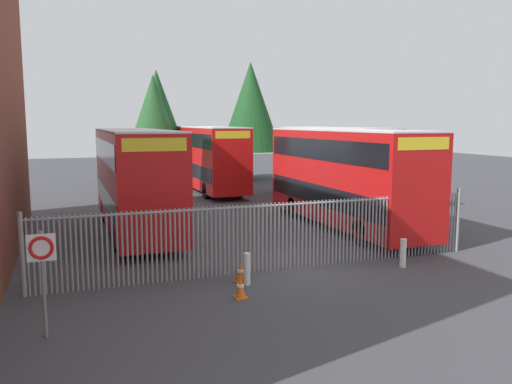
{
  "coord_description": "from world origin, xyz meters",
  "views": [
    {
      "loc": [
        -7.01,
        -15.04,
        4.74
      ],
      "look_at": [
        0.0,
        4.0,
        2.0
      ],
      "focal_mm": 36.48,
      "sensor_mm": 36.0,
      "label": 1
    }
  ],
  "objects_px": {
    "double_decker_bus_far_back": "(209,156)",
    "bollard_near_left": "(247,269)",
    "traffic_cone_by_gate": "(240,273)",
    "traffic_cone_mid_forecourt": "(241,288)",
    "speed_limit_sign_post": "(42,260)",
    "double_decker_bus_behind_fence_right": "(333,161)",
    "double_decker_bus_behind_fence_left": "(344,174)",
    "bollard_center_front": "(403,253)",
    "double_decker_bus_near_gate": "(135,176)"
  },
  "relations": [
    {
      "from": "bollard_near_left",
      "to": "traffic_cone_mid_forecourt",
      "type": "relative_size",
      "value": 1.61
    },
    {
      "from": "bollard_center_front",
      "to": "double_decker_bus_near_gate",
      "type": "bearing_deg",
      "value": 130.87
    },
    {
      "from": "traffic_cone_by_gate",
      "to": "double_decker_bus_behind_fence_right",
      "type": "bearing_deg",
      "value": 52.28
    },
    {
      "from": "double_decker_bus_far_back",
      "to": "double_decker_bus_near_gate",
      "type": "bearing_deg",
      "value": -118.69
    },
    {
      "from": "double_decker_bus_far_back",
      "to": "speed_limit_sign_post",
      "type": "bearing_deg",
      "value": -113.56
    },
    {
      "from": "bollard_near_left",
      "to": "speed_limit_sign_post",
      "type": "distance_m",
      "value": 5.94
    },
    {
      "from": "double_decker_bus_near_gate",
      "to": "traffic_cone_by_gate",
      "type": "distance_m",
      "value": 8.84
    },
    {
      "from": "double_decker_bus_behind_fence_right",
      "to": "speed_limit_sign_post",
      "type": "relative_size",
      "value": 4.5
    },
    {
      "from": "double_decker_bus_behind_fence_left",
      "to": "speed_limit_sign_post",
      "type": "height_order",
      "value": "double_decker_bus_behind_fence_left"
    },
    {
      "from": "traffic_cone_by_gate",
      "to": "bollard_center_front",
      "type": "bearing_deg",
      "value": -3.13
    },
    {
      "from": "bollard_center_front",
      "to": "speed_limit_sign_post",
      "type": "distance_m",
      "value": 11.11
    },
    {
      "from": "double_decker_bus_behind_fence_left",
      "to": "speed_limit_sign_post",
      "type": "xyz_separation_m",
      "value": [
        -12.23,
        -8.39,
        -0.65
      ]
    },
    {
      "from": "traffic_cone_by_gate",
      "to": "traffic_cone_mid_forecourt",
      "type": "xyz_separation_m",
      "value": [
        -0.44,
        -1.33,
        0.0
      ]
    },
    {
      "from": "double_decker_bus_behind_fence_right",
      "to": "traffic_cone_by_gate",
      "type": "bearing_deg",
      "value": -127.72
    },
    {
      "from": "double_decker_bus_behind_fence_left",
      "to": "traffic_cone_mid_forecourt",
      "type": "xyz_separation_m",
      "value": [
        -7.36,
        -7.37,
        -2.13
      ]
    },
    {
      "from": "double_decker_bus_near_gate",
      "to": "double_decker_bus_behind_fence_right",
      "type": "distance_m",
      "value": 13.39
    },
    {
      "from": "bollard_near_left",
      "to": "bollard_center_front",
      "type": "distance_m",
      "value": 5.42
    },
    {
      "from": "traffic_cone_mid_forecourt",
      "to": "double_decker_bus_near_gate",
      "type": "bearing_deg",
      "value": 98.91
    },
    {
      "from": "double_decker_bus_behind_fence_left",
      "to": "traffic_cone_by_gate",
      "type": "height_order",
      "value": "double_decker_bus_behind_fence_left"
    },
    {
      "from": "double_decker_bus_near_gate",
      "to": "double_decker_bus_behind_fence_left",
      "type": "relative_size",
      "value": 1.0
    },
    {
      "from": "double_decker_bus_far_back",
      "to": "traffic_cone_mid_forecourt",
      "type": "height_order",
      "value": "double_decker_bus_far_back"
    },
    {
      "from": "speed_limit_sign_post",
      "to": "double_decker_bus_far_back",
      "type": "bearing_deg",
      "value": 66.44
    },
    {
      "from": "double_decker_bus_behind_fence_left",
      "to": "bollard_center_front",
      "type": "relative_size",
      "value": 11.38
    },
    {
      "from": "bollard_center_front",
      "to": "speed_limit_sign_post",
      "type": "bearing_deg",
      "value": -169.34
    },
    {
      "from": "double_decker_bus_far_back",
      "to": "bollard_near_left",
      "type": "bearing_deg",
      "value": -102.14
    },
    {
      "from": "double_decker_bus_behind_fence_right",
      "to": "traffic_cone_mid_forecourt",
      "type": "relative_size",
      "value": 18.32
    },
    {
      "from": "bollard_near_left",
      "to": "speed_limit_sign_post",
      "type": "relative_size",
      "value": 0.4
    },
    {
      "from": "double_decker_bus_far_back",
      "to": "traffic_cone_by_gate",
      "type": "bearing_deg",
      "value": -102.6
    },
    {
      "from": "double_decker_bus_behind_fence_left",
      "to": "double_decker_bus_far_back",
      "type": "relative_size",
      "value": 1.0
    },
    {
      "from": "bollard_near_left",
      "to": "double_decker_bus_far_back",
      "type": "bearing_deg",
      "value": 77.86
    },
    {
      "from": "double_decker_bus_near_gate",
      "to": "bollard_near_left",
      "type": "height_order",
      "value": "double_decker_bus_near_gate"
    },
    {
      "from": "traffic_cone_mid_forecourt",
      "to": "speed_limit_sign_post",
      "type": "bearing_deg",
      "value": -168.26
    },
    {
      "from": "traffic_cone_by_gate",
      "to": "traffic_cone_mid_forecourt",
      "type": "height_order",
      "value": "same"
    },
    {
      "from": "double_decker_bus_behind_fence_left",
      "to": "traffic_cone_by_gate",
      "type": "bearing_deg",
      "value": -138.87
    },
    {
      "from": "double_decker_bus_behind_fence_right",
      "to": "speed_limit_sign_post",
      "type": "xyz_separation_m",
      "value": [
        -15.73,
        -15.82,
        -0.65
      ]
    },
    {
      "from": "double_decker_bus_near_gate",
      "to": "double_decker_bus_behind_fence_right",
      "type": "bearing_deg",
      "value": 22.47
    },
    {
      "from": "double_decker_bus_near_gate",
      "to": "double_decker_bus_far_back",
      "type": "xyz_separation_m",
      "value": [
        6.47,
        11.82,
        0.0
      ]
    },
    {
      "from": "double_decker_bus_behind_fence_right",
      "to": "bollard_center_front",
      "type": "height_order",
      "value": "double_decker_bus_behind_fence_right"
    },
    {
      "from": "traffic_cone_by_gate",
      "to": "bollard_near_left",
      "type": "bearing_deg",
      "value": -69.01
    },
    {
      "from": "double_decker_bus_behind_fence_left",
      "to": "traffic_cone_mid_forecourt",
      "type": "relative_size",
      "value": 18.32
    },
    {
      "from": "double_decker_bus_behind_fence_left",
      "to": "double_decker_bus_far_back",
      "type": "xyz_separation_m",
      "value": [
        -2.41,
        14.13,
        0.0
      ]
    },
    {
      "from": "double_decker_bus_behind_fence_right",
      "to": "double_decker_bus_near_gate",
      "type": "bearing_deg",
      "value": -157.53
    },
    {
      "from": "double_decker_bus_behind_fence_right",
      "to": "speed_limit_sign_post",
      "type": "bearing_deg",
      "value": -134.84
    },
    {
      "from": "traffic_cone_mid_forecourt",
      "to": "double_decker_bus_far_back",
      "type": "bearing_deg",
      "value": 77.04
    },
    {
      "from": "double_decker_bus_far_back",
      "to": "traffic_cone_by_gate",
      "type": "relative_size",
      "value": 18.32
    },
    {
      "from": "double_decker_bus_behind_fence_left",
      "to": "speed_limit_sign_post",
      "type": "relative_size",
      "value": 4.5
    },
    {
      "from": "double_decker_bus_behind_fence_left",
      "to": "double_decker_bus_far_back",
      "type": "bearing_deg",
      "value": 99.69
    },
    {
      "from": "double_decker_bus_near_gate",
      "to": "bollard_near_left",
      "type": "relative_size",
      "value": 11.38
    },
    {
      "from": "bollard_near_left",
      "to": "speed_limit_sign_post",
      "type": "bearing_deg",
      "value": -159.22
    },
    {
      "from": "double_decker_bus_behind_fence_right",
      "to": "traffic_cone_by_gate",
      "type": "relative_size",
      "value": 18.32
    }
  ]
}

